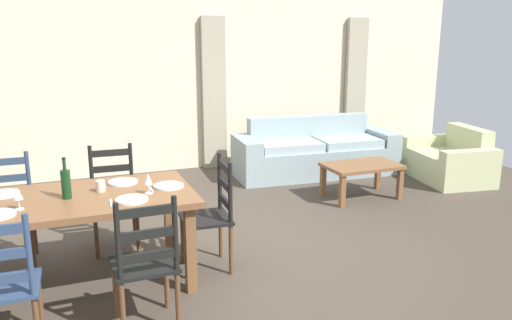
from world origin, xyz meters
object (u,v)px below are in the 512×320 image
(dining_chair_near_right, at_px, (146,264))
(wine_bottle, at_px, (66,183))
(couch, at_px, (314,153))
(armchair_upholstered, at_px, (452,162))
(coffee_cup_primary, at_px, (100,186))
(dining_table, at_px, (67,209))
(dining_chair_near_left, at_px, (2,287))
(coffee_table, at_px, (362,169))
(dining_chair_far_right, at_px, (114,198))
(wine_glass_near_left, at_px, (18,194))
(dining_chair_head_east, at_px, (212,214))
(dining_chair_far_left, at_px, (8,210))
(wine_glass_near_right, at_px, (148,180))

(dining_chair_near_right, xyz_separation_m, wine_bottle, (-0.44, 0.77, 0.39))
(couch, bearing_deg, armchair_upholstered, -31.18)
(coffee_cup_primary, xyz_separation_m, armchair_upholstered, (4.72, 1.33, -0.55))
(dining_table, distance_m, coffee_cup_primary, 0.30)
(dining_chair_near_left, height_order, coffee_table, dining_chair_near_left)
(dining_chair_near_right, bearing_deg, dining_chair_far_right, 91.15)
(wine_glass_near_left, bearing_deg, armchair_upholstered, 16.38)
(dining_table, bearing_deg, dining_chair_head_east, -1.37)
(dining_chair_near_right, xyz_separation_m, wine_glass_near_left, (-0.76, 0.62, 0.38))
(dining_chair_far_left, bearing_deg, wine_bottle, -56.67)
(dining_table, distance_m, dining_chair_near_right, 0.92)
(wine_glass_near_right, relative_size, coffee_cup_primary, 1.79)
(dining_table, bearing_deg, dining_chair_near_right, -60.32)
(dining_chair_far_right, relative_size, wine_bottle, 3.04)
(dining_chair_near_left, height_order, couch, dining_chair_near_left)
(dining_chair_head_east, relative_size, coffee_table, 1.07)
(couch, bearing_deg, dining_chair_near_right, -132.79)
(wine_bottle, height_order, armchair_upholstered, wine_bottle)
(dining_table, height_order, wine_glass_near_left, wine_glass_near_left)
(dining_chair_far_right, relative_size, couch, 0.41)
(dining_chair_far_right, bearing_deg, dining_chair_near_left, -118.57)
(dining_chair_near_left, bearing_deg, dining_chair_far_left, 92.29)
(dining_chair_near_left, height_order, wine_glass_near_left, dining_chair_near_left)
(couch, bearing_deg, dining_chair_far_left, -156.62)
(wine_glass_near_left, bearing_deg, dining_table, 26.51)
(dining_chair_near_right, distance_m, couch, 4.31)
(wine_glass_near_left, bearing_deg, wine_glass_near_right, 2.17)
(wine_glass_near_right, relative_size, armchair_upholstered, 0.13)
(wine_glass_near_right, distance_m, coffee_cup_primary, 0.40)
(dining_table, relative_size, wine_bottle, 6.01)
(couch, bearing_deg, wine_bottle, -144.60)
(dining_chair_near_right, xyz_separation_m, dining_chair_far_right, (-0.03, 1.51, 0.00))
(wine_glass_near_left, distance_m, coffee_cup_primary, 0.62)
(dining_chair_far_right, distance_m, dining_chair_head_east, 1.04)
(dining_chair_near_left, xyz_separation_m, armchair_upholstered, (5.39, 2.19, -0.23))
(dining_chair_near_left, bearing_deg, couch, 39.94)
(couch, distance_m, coffee_table, 1.22)
(dining_chair_far_right, bearing_deg, dining_chair_far_left, -179.06)
(dining_chair_far_left, height_order, armchair_upholstered, dining_chair_far_left)
(dining_chair_far_right, xyz_separation_m, armchair_upholstered, (4.57, 0.67, -0.23))
(wine_glass_near_right, height_order, coffee_table, wine_glass_near_right)
(dining_chair_head_east, xyz_separation_m, coffee_table, (2.25, 1.19, -0.12))
(dining_table, height_order, wine_glass_near_right, wine_glass_near_right)
(coffee_cup_primary, bearing_deg, coffee_table, 19.27)
(dining_chair_far_left, height_order, couch, dining_chair_far_left)
(dining_chair_far_right, bearing_deg, wine_glass_near_left, -129.48)
(wine_bottle, relative_size, coffee_cup_primary, 3.51)
(dining_chair_far_left, bearing_deg, dining_chair_near_right, -58.46)
(dining_chair_far_right, height_order, armchair_upholstered, dining_chair_far_right)
(wine_glass_near_left, relative_size, coffee_table, 0.18)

